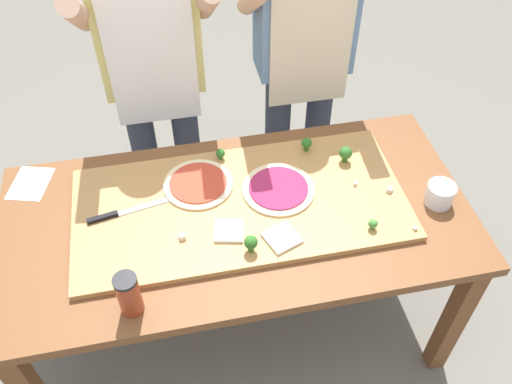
# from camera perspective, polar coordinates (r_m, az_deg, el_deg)

# --- Properties ---
(ground_plane) EXTENTS (8.00, 8.00, 0.00)m
(ground_plane) POSITION_cam_1_polar(r_m,az_deg,el_deg) (2.60, -1.61, -13.44)
(ground_plane) COLOR #6B665B
(prep_table) EXTENTS (1.71, 0.84, 0.76)m
(prep_table) POSITION_cam_1_polar(r_m,az_deg,el_deg) (2.05, -1.99, -4.12)
(prep_table) COLOR brown
(prep_table) RESTS_ON ground
(cutting_board) EXTENTS (1.21, 0.58, 0.02)m
(cutting_board) POSITION_cam_1_polar(r_m,az_deg,el_deg) (1.99, -1.64, -1.29)
(cutting_board) COLOR #B27F47
(cutting_board) RESTS_ON prep_table
(chefs_knife) EXTENTS (0.30, 0.08, 0.02)m
(chefs_knife) POSITION_cam_1_polar(r_m,az_deg,el_deg) (2.00, -14.37, -2.22)
(chefs_knife) COLOR #B7BABF
(chefs_knife) RESTS_ON cutting_board
(pizza_whole_tomato_red) EXTENTS (0.26, 0.26, 0.02)m
(pizza_whole_tomato_red) POSITION_cam_1_polar(r_m,az_deg,el_deg) (2.04, -6.09, 0.87)
(pizza_whole_tomato_red) COLOR beige
(pizza_whole_tomato_red) RESTS_ON cutting_board
(pizza_whole_beet_magenta) EXTENTS (0.27, 0.27, 0.02)m
(pizza_whole_beet_magenta) POSITION_cam_1_polar(r_m,az_deg,el_deg) (2.02, 2.37, 0.32)
(pizza_whole_beet_magenta) COLOR beige
(pizza_whole_beet_magenta) RESTS_ON cutting_board
(pizza_slice_near_left) EXTENTS (0.14, 0.14, 0.01)m
(pizza_slice_near_left) POSITION_cam_1_polar(r_m,az_deg,el_deg) (1.87, 2.74, -4.81)
(pizza_slice_near_left) COLOR silver
(pizza_slice_near_left) RESTS_ON cutting_board
(pizza_slice_center) EXTENTS (0.12, 0.12, 0.01)m
(pizza_slice_center) POSITION_cam_1_polar(r_m,az_deg,el_deg) (1.89, -2.85, -4.09)
(pizza_slice_center) COLOR silver
(pizza_slice_center) RESTS_ON cutting_board
(broccoli_floret_front_left) EXTENTS (0.05, 0.05, 0.07)m
(broccoli_floret_front_left) POSITION_cam_1_polar(r_m,az_deg,el_deg) (1.81, -0.55, -5.36)
(broccoli_floret_front_left) COLOR #366618
(broccoli_floret_front_left) RESTS_ON cutting_board
(broccoli_floret_back_left) EXTENTS (0.04, 0.04, 0.06)m
(broccoli_floret_back_left) POSITION_cam_1_polar(r_m,az_deg,el_deg) (2.16, 5.33, 5.12)
(broccoli_floret_back_left) COLOR #366618
(broccoli_floret_back_left) RESTS_ON cutting_board
(broccoli_floret_center_right) EXTENTS (0.03, 0.03, 0.04)m
(broccoli_floret_center_right) POSITION_cam_1_polar(r_m,az_deg,el_deg) (1.92, 12.18, -3.29)
(broccoli_floret_center_right) COLOR #487A23
(broccoli_floret_center_right) RESTS_ON cutting_board
(broccoli_floret_front_right) EXTENTS (0.04, 0.04, 0.05)m
(broccoli_floret_front_right) POSITION_cam_1_polar(r_m,az_deg,el_deg) (2.13, -3.76, 4.06)
(broccoli_floret_front_right) COLOR #366618
(broccoli_floret_front_right) RESTS_ON cutting_board
(broccoli_floret_front_mid) EXTENTS (0.05, 0.05, 0.07)m
(broccoli_floret_front_mid) POSITION_cam_1_polar(r_m,az_deg,el_deg) (2.13, 9.39, 4.02)
(broccoli_floret_front_mid) COLOR #366618
(broccoli_floret_front_mid) RESTS_ON cutting_board
(cheese_crumble_a) EXTENTS (0.01, 0.01, 0.01)m
(cheese_crumble_a) POSITION_cam_1_polar(r_m,az_deg,el_deg) (2.07, 10.36, 0.88)
(cheese_crumble_a) COLOR silver
(cheese_crumble_a) RESTS_ON cutting_board
(cheese_crumble_b) EXTENTS (0.02, 0.02, 0.02)m
(cheese_crumble_b) POSITION_cam_1_polar(r_m,az_deg,el_deg) (1.88, -7.76, -4.66)
(cheese_crumble_b) COLOR silver
(cheese_crumble_b) RESTS_ON cutting_board
(cheese_crumble_c) EXTENTS (0.03, 0.03, 0.02)m
(cheese_crumble_c) POSITION_cam_1_polar(r_m,az_deg,el_deg) (2.07, 13.87, 0.25)
(cheese_crumble_c) COLOR silver
(cheese_crumble_c) RESTS_ON cutting_board
(cheese_crumble_d) EXTENTS (0.02, 0.02, 0.01)m
(cheese_crumble_d) POSITION_cam_1_polar(r_m,az_deg,el_deg) (1.97, 16.38, -3.69)
(cheese_crumble_d) COLOR silver
(cheese_crumble_d) RESTS_ON cutting_board
(flour_cup) EXTENTS (0.10, 0.10, 0.08)m
(flour_cup) POSITION_cam_1_polar(r_m,az_deg,el_deg) (2.10, 18.71, -0.31)
(flour_cup) COLOR white
(flour_cup) RESTS_ON prep_table
(sauce_jar) EXTENTS (0.07, 0.07, 0.16)m
(sauce_jar) POSITION_cam_1_polar(r_m,az_deg,el_deg) (1.72, -13.21, -10.43)
(sauce_jar) COLOR #99381E
(sauce_jar) RESTS_ON prep_table
(recipe_note) EXTENTS (0.18, 0.21, 0.00)m
(recipe_note) POSITION_cam_1_polar(r_m,az_deg,el_deg) (2.25, -22.60, 0.83)
(recipe_note) COLOR white
(recipe_note) RESTS_ON prep_table
(cook_left) EXTENTS (0.54, 0.39, 1.67)m
(cook_left) POSITION_cam_1_polar(r_m,az_deg,el_deg) (2.31, -10.78, 13.00)
(cook_left) COLOR #333847
(cook_left) RESTS_ON ground
(cook_right) EXTENTS (0.54, 0.39, 1.67)m
(cook_right) POSITION_cam_1_polar(r_m,az_deg,el_deg) (2.39, 5.05, 14.87)
(cook_right) COLOR #333847
(cook_right) RESTS_ON ground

